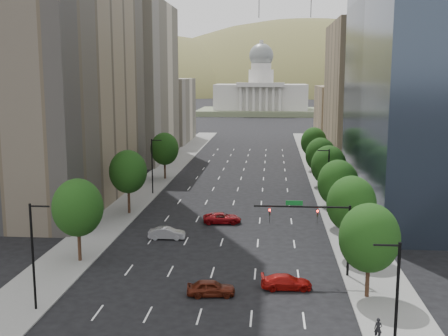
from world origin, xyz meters
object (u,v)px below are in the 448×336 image
(car_silver, at_px, (167,233))
(car_red_far, at_px, (222,218))
(capitol, at_px, (261,97))
(cyclist, at_px, (378,336))
(traffic_signal, at_px, (323,224))
(car_maroon, at_px, (211,288))
(car_red_near, at_px, (286,282))

(car_silver, distance_m, car_red_far, 9.57)
(capitol, relative_size, cyclist, 29.54)
(car_red_far, bearing_deg, cyclist, -163.15)
(traffic_signal, bearing_deg, cyclist, -78.85)
(car_maroon, bearing_deg, traffic_signal, -66.94)
(capitol, height_order, car_red_near, capitol)
(capitol, relative_size, car_maroon, 14.23)
(capitol, distance_m, car_red_near, 223.51)
(car_silver, bearing_deg, car_red_near, -139.09)
(car_maroon, xyz_separation_m, cyclist, (12.79, -8.23, 0.11))
(capitol, height_order, car_red_far, capitol)
(car_red_near, height_order, car_maroon, car_maroon)
(car_silver, bearing_deg, traffic_signal, -124.91)
(car_red_near, xyz_separation_m, car_silver, (-13.64, 14.25, 0.04))
(car_silver, bearing_deg, car_red_far, -40.46)
(traffic_signal, distance_m, car_red_near, 6.69)
(car_maroon, relative_size, car_silver, 0.98)
(car_red_near, bearing_deg, car_red_far, 14.85)
(car_silver, xyz_separation_m, cyclist, (19.82, -24.65, 0.12))
(traffic_signal, bearing_deg, capitol, 92.74)
(traffic_signal, bearing_deg, car_maroon, -150.37)
(traffic_signal, relative_size, cyclist, 4.49)
(car_red_near, height_order, car_red_far, car_red_far)
(car_silver, distance_m, cyclist, 31.63)
(car_red_near, xyz_separation_m, car_red_far, (-7.79, 21.83, 0.02))
(traffic_signal, xyz_separation_m, car_red_far, (-11.22, 18.28, -4.48))
(car_maroon, xyz_separation_m, car_silver, (-7.03, 16.42, -0.01))
(car_red_near, relative_size, car_silver, 1.07)
(cyclist, bearing_deg, capitol, 107.79)
(traffic_signal, xyz_separation_m, car_red_near, (-3.43, -3.55, -4.51))
(car_red_far, bearing_deg, car_silver, 135.77)
(car_red_near, xyz_separation_m, cyclist, (6.18, -10.39, 0.17))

